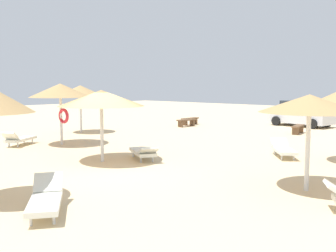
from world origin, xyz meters
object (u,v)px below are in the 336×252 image
Objects in this scene: bench_1 at (186,121)px; lounger_4 at (283,149)px; lounger_0 at (46,199)px; bench_2 at (190,120)px; parasol_2 at (101,98)px; lounger_2 at (144,152)px; bench_0 at (298,128)px; parasol_3 at (309,104)px; parasol_1 at (60,91)px; parasol_6 at (80,91)px; lounger_1 at (19,139)px; parked_car at (301,114)px.

lounger_4 is at bearing -30.40° from bench_1.
lounger_0 is 1.28× the size of bench_2.
bench_1 is (-5.40, 11.09, -1.95)m from parasol_2.
lounger_2 is at bearing 116.60° from lounger_0.
bench_0 and bench_1 have the same top height.
bench_0 is (1.69, 12.52, -1.95)m from parasol_2.
parasol_3 is 17.01m from bench_2.
parasol_1 is 10.13m from lounger_4.
parasol_6 is 1.83× the size of bench_2.
lounger_4 reaches higher than bench_0.
lounger_0 reaches higher than lounger_4.
parasol_6 is 8.19m from bench_2.
lounger_4 is at bearing -33.28° from bench_2.
parasol_6 reaches higher than lounger_1.
parasol_6 is at bearing -139.60° from bench_0.
bench_1 is (2.41, 6.65, -2.10)m from parasol_6.
lounger_0 is 21.15m from parked_car.
lounger_2 is (8.68, -3.20, -2.14)m from parasol_6.
lounger_4 is 11.30m from bench_1.
bench_1 is (-0.78, 9.90, -2.15)m from parasol_1.
bench_2 is (-10.29, 6.76, 0.04)m from lounger_4.
parked_car is at bearing 44.95° from bench_1.
parasol_3 reaches higher than bench_0.
parasol_6 reaches higher than parasol_2.
parasol_6 reaches higher than parked_car.
parasol_1 is 1.46× the size of lounger_1.
lounger_1 is 1.25× the size of bench_0.
lounger_1 is at bearing -89.30° from bench_2.
lounger_1 reaches higher than lounger_4.
parked_car is (5.46, 5.45, 0.48)m from bench_1.
parasol_2 is at bearing 130.22° from lounger_0.
lounger_2 reaches higher than bench_2.
lounger_1 is 17.83m from parked_car.
parasol_2 is at bearing -125.00° from lounger_2.
bench_0 is at bearing 2.99° from bench_2.
bench_2 is (-1.33, 10.94, -2.15)m from parasol_1.
parasol_2 is 1.19× the size of parasol_3.
parasol_1 is 1.43× the size of lounger_2.
lounger_4 is 0.45× the size of parked_car.
parasol_1 is 2.89m from lounger_1.
parasol_1 is 11.65m from parasol_3.
parasol_1 is 1.48× the size of lounger_0.
lounger_0 reaches higher than bench_0.
parasol_1 reaches higher than lounger_1.
parasol_3 is at bearing -11.95° from parasol_6.
bench_0 is 1.03× the size of bench_2.
parasol_3 is at bearing 0.55° from parasol_1.
bench_0 is at bearing 85.82° from lounger_2.
parked_car is at bearing 73.07° from parasol_1.
parasol_3 is 16.82m from parked_car.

